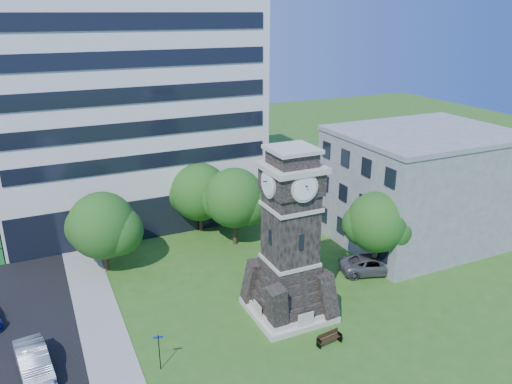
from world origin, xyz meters
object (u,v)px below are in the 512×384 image
clock_tower (290,246)px  park_bench (329,338)px  street_sign (159,348)px  car_east_lot (372,264)px  car_street_mid (34,362)px

clock_tower → park_bench: clock_tower is taller
clock_tower → street_sign: (-9.92, -2.14, -3.76)m
car_east_lot → street_sign: bearing=120.9°
clock_tower → street_sign: bearing=-167.8°
car_east_lot → park_bench: 10.64m
park_bench → street_sign: size_ratio=0.69×
clock_tower → park_bench: (0.63, -4.35, -4.82)m
clock_tower → street_sign: 10.82m
car_street_mid → clock_tower: bearing=-10.2°
street_sign → car_street_mid: bearing=171.8°
car_street_mid → car_east_lot: bearing=-4.6°
car_street_mid → park_bench: 18.16m
park_bench → clock_tower: bearing=90.8°
car_street_mid → street_sign: size_ratio=1.97×
car_street_mid → car_east_lot: 25.87m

